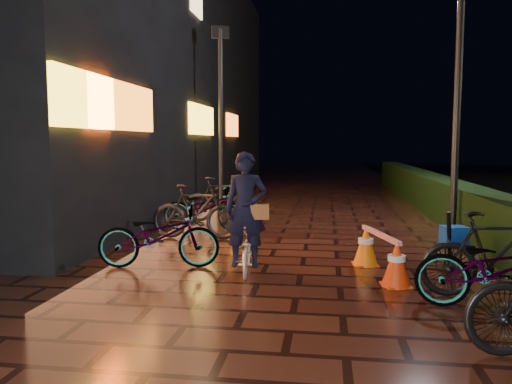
# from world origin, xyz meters

# --- Properties ---
(ground) EXTENTS (80.00, 80.00, 0.00)m
(ground) POSITION_xyz_m (0.00, 0.00, 0.00)
(ground) COLOR #381911
(ground) RESTS_ON ground
(hedge) EXTENTS (0.70, 20.00, 1.00)m
(hedge) POSITION_xyz_m (3.30, 8.00, 0.50)
(hedge) COLOR black
(hedge) RESTS_ON ground
(storefront_block) EXTENTS (12.09, 22.00, 9.00)m
(storefront_block) POSITION_xyz_m (-9.50, 11.50, 4.50)
(storefront_block) COLOR black
(storefront_block) RESTS_ON ground
(lamp_post_hedge) EXTENTS (0.49, 0.21, 5.10)m
(lamp_post_hedge) POSITION_xyz_m (2.81, 4.04, 2.81)
(lamp_post_hedge) COLOR black
(lamp_post_hedge) RESTS_ON ground
(lamp_post_sf) EXTENTS (0.49, 0.21, 5.16)m
(lamp_post_sf) POSITION_xyz_m (-2.63, 7.97, 2.84)
(lamp_post_sf) COLOR black
(lamp_post_sf) RESTS_ON ground
(cyclist) EXTENTS (0.67, 1.29, 1.79)m
(cyclist) POSITION_xyz_m (-0.80, 1.10, 0.67)
(cyclist) COLOR silver
(cyclist) RESTS_ON ground
(traffic_barrier) EXTENTS (0.74, 1.54, 0.63)m
(traffic_barrier) POSITION_xyz_m (1.14, 1.28, 0.31)
(traffic_barrier) COLOR #F5370C
(traffic_barrier) RESTS_ON ground
(cart_assembly) EXTENTS (0.56, 0.59, 0.92)m
(cart_assembly) POSITION_xyz_m (2.31, 1.86, 0.47)
(cart_assembly) COLOR black
(cart_assembly) RESTS_ON ground
(parked_bikes_storefront) EXTENTS (1.99, 5.18, 1.09)m
(parked_bikes_storefront) POSITION_xyz_m (-2.21, 3.67, 0.51)
(parked_bikes_storefront) COLOR black
(parked_bikes_storefront) RESTS_ON ground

